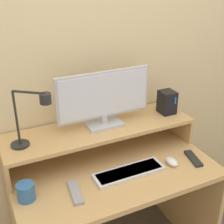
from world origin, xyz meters
TOP-DOWN VIEW (x-y plane):
  - wall_back at (0.00, 0.68)m, footprint 6.00×0.05m
  - desk at (0.00, 0.32)m, footprint 1.10×0.65m
  - monitor_shelf at (0.00, 0.49)m, footprint 1.10×0.31m
  - monitor at (0.03, 0.50)m, footprint 0.55×0.13m
  - desk_lamp at (-0.38, 0.43)m, footprint 0.21×0.17m
  - router_dock at (0.45, 0.49)m, footprint 0.09×0.10m
  - keyboard at (0.06, 0.23)m, footprint 0.39×0.12m
  - mouse at (0.31, 0.21)m, footprint 0.05×0.09m
  - remote_control at (-0.26, 0.21)m, footprint 0.07×0.18m
  - remote_secondary at (0.45, 0.19)m, footprint 0.08×0.16m
  - mug at (-0.48, 0.27)m, footprint 0.08×0.08m

SIDE VIEW (x-z plane):
  - desk at x=0.00m, z-range 0.14..0.85m
  - remote_control at x=-0.26m, z-range 0.71..0.73m
  - remote_secondary at x=0.45m, z-range 0.71..0.73m
  - keyboard at x=0.06m, z-range 0.71..0.73m
  - mouse at x=0.31m, z-range 0.71..0.75m
  - mug at x=-0.48m, z-range 0.71..0.80m
  - monitor_shelf at x=0.00m, z-range 0.77..0.94m
  - router_dock at x=0.45m, z-range 0.88..1.02m
  - monitor at x=0.03m, z-range 0.89..1.21m
  - desk_lamp at x=-0.38m, z-range 0.90..1.21m
  - wall_back at x=0.00m, z-range 0.00..2.50m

